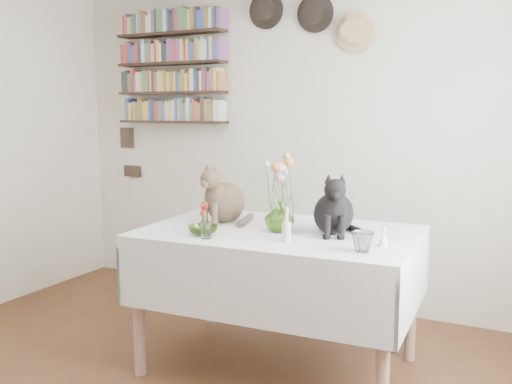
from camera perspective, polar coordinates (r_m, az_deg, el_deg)
The scene contains 14 objects.
room at distance 2.52m, azimuth -16.20°, elevation 2.08°, with size 4.08×4.58×2.58m.
dining_table at distance 3.31m, azimuth 2.35°, elevation -7.28°, with size 1.58×1.06×0.82m.
tabby_cat at distance 3.49m, azimuth -3.04°, elevation 0.05°, with size 0.25×0.31×0.37m, color brown, non-canonical shape.
black_cat at distance 3.17m, azimuth 7.79°, elevation -1.01°, with size 0.24×0.30×0.35m, color black, non-canonical shape.
flower_vase at distance 3.21m, azimuth 2.35°, elevation -2.46°, with size 0.17×0.17×0.17m, color #78AA3B.
green_bowl at distance 3.15m, azimuth -5.33°, elevation -3.81°, with size 0.16×0.16×0.05m, color #78AA3B.
drinking_glass at distance 2.81m, azimuth 10.61°, elevation -4.91°, with size 0.11×0.11×0.10m, color white.
candlestick at distance 2.98m, azimuth 3.07°, elevation -3.82°, with size 0.05×0.05×0.18m.
berry_jar at distance 3.04m, azimuth -5.02°, elevation -2.87°, with size 0.05×0.05×0.22m.
porcelain_figurine at distance 2.94m, azimuth 12.63°, elevation -4.48°, with size 0.05×0.05×0.10m.
flower_bouquet at distance 3.18m, azimuth 2.46°, elevation 2.06°, with size 0.17×0.13×0.39m.
bookshelf_unit at distance 4.89m, azimuth -8.45°, elevation 12.15°, with size 1.00×0.16×0.91m.
wall_hats at distance 4.37m, azimuth 5.40°, elevation 16.95°, with size 0.98×0.09×0.48m.
wall_art_plaques at distance 5.27m, azimuth -12.55°, elevation 3.96°, with size 0.21×0.02×0.44m.
Camera 1 is at (1.72, -1.83, 1.51)m, focal length 40.00 mm.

